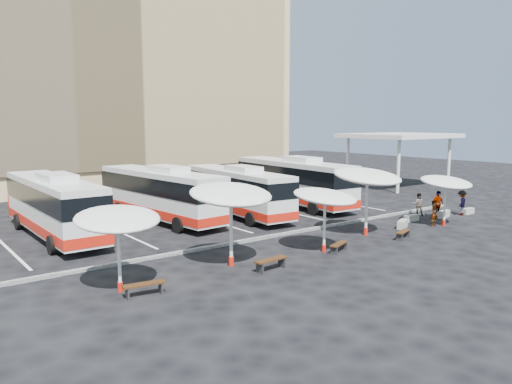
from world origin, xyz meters
TOP-DOWN VIEW (x-y plane):
  - ground at (0.00, 0.00)m, footprint 120.00×120.00m
  - sandstone_building at (0.00, 31.87)m, footprint 42.00×18.25m
  - service_canopy at (24.00, 10.00)m, footprint 10.00×8.00m
  - curb_divider at (0.00, 0.50)m, footprint 34.00×0.25m
  - bay_lines at (0.00, 8.00)m, footprint 24.15×12.00m
  - bus_0 at (-9.33, 7.97)m, footprint 2.70×11.45m
  - bus_1 at (-2.57, 8.51)m, footprint 3.51×11.63m
  - bus_2 at (2.39, 7.02)m, footprint 3.16×11.08m
  - bus_3 at (8.19, 7.77)m, footprint 3.38×12.12m
  - sunshade_0 at (-9.98, -2.91)m, footprint 3.55×3.58m
  - sunshade_1 at (-4.71, -2.67)m, footprint 3.95×4.00m
  - sunshade_2 at (0.30, -3.46)m, footprint 3.84×3.87m
  - sunshade_3 at (4.79, -2.29)m, footprint 3.88×3.93m
  - sunshade_4 at (10.62, -3.52)m, footprint 3.47×3.51m
  - wood_bench_0 at (-9.45, -3.90)m, footprint 1.61×0.64m
  - wood_bench_1 at (-3.71, -4.26)m, footprint 1.70×0.60m
  - wood_bench_2 at (0.87, -3.92)m, footprint 1.48×0.83m
  - wood_bench_3 at (5.74, -4.12)m, footprint 1.49×0.81m
  - conc_bench_0 at (8.05, -2.37)m, footprint 1.30×0.90m
  - conc_bench_1 at (10.23, -1.45)m, footprint 1.11×0.40m
  - conc_bench_2 at (13.05, -1.99)m, footprint 1.29×0.67m
  - conc_bench_3 at (15.50, -2.30)m, footprint 1.08×0.37m
  - passenger_0 at (10.07, -3.18)m, footprint 0.62×0.45m
  - passenger_1 at (12.35, -0.47)m, footprint 0.95×0.94m
  - passenger_2 at (12.77, -1.68)m, footprint 1.10×0.57m
  - passenger_3 at (14.73, -2.24)m, footprint 1.25×0.94m

SIDE VIEW (x-z plane):
  - ground at x=0.00m, z-range 0.00..0.00m
  - bay_lines at x=0.00m, z-range 0.00..0.01m
  - curb_divider at x=0.00m, z-range 0.00..0.15m
  - conc_bench_3 at x=15.50m, z-range 0.00..0.40m
  - conc_bench_1 at x=10.23m, z-range 0.00..0.41m
  - conc_bench_2 at x=13.05m, z-range 0.00..0.46m
  - conc_bench_0 at x=8.05m, z-range 0.00..0.47m
  - wood_bench_2 at x=0.87m, z-range 0.12..0.56m
  - wood_bench_3 at x=5.74m, z-range 0.12..0.56m
  - wood_bench_0 at x=-9.45m, z-range 0.13..0.61m
  - wood_bench_1 at x=-3.71m, z-range 0.14..0.65m
  - passenger_1 at x=12.35m, z-range 0.00..1.54m
  - passenger_0 at x=10.07m, z-range 0.00..1.58m
  - passenger_3 at x=14.73m, z-range 0.00..1.72m
  - passenger_2 at x=12.77m, z-range 0.00..1.79m
  - bus_2 at x=2.39m, z-range 0.04..3.51m
  - bus_1 at x=-2.57m, z-range 0.04..3.67m
  - bus_0 at x=-9.33m, z-range 0.04..3.67m
  - bus_3 at x=8.19m, z-range 0.04..3.84m
  - sunshade_4 at x=10.62m, z-range 1.11..4.29m
  - sunshade_2 at x=0.30m, z-range 1.13..4.38m
  - sunshade_0 at x=-9.98m, z-range 1.15..4.45m
  - sunshade_1 at x=-4.71m, z-range 1.33..5.12m
  - sunshade_3 at x=4.79m, z-range 1.37..5.30m
  - service_canopy at x=24.00m, z-range 2.27..7.47m
  - sandstone_building at x=0.00m, z-range -2.17..27.43m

